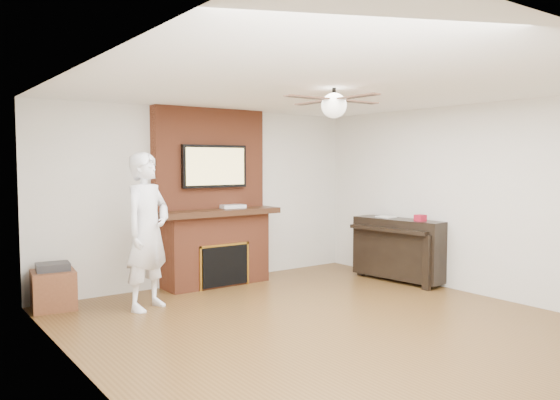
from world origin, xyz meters
TOP-DOWN VIEW (x-y plane):
  - room_shell at (0.00, 0.00)m, footprint 5.36×5.86m
  - fireplace at (0.00, 2.55)m, footprint 1.78×0.64m
  - tv at (0.00, 2.50)m, footprint 1.00×0.08m
  - ceiling_fan at (-0.00, 0.00)m, footprint 1.21×1.21m
  - person at (-1.28, 1.84)m, footprint 0.81×0.72m
  - side_table at (-2.20, 2.48)m, footprint 0.54×0.54m
  - piano at (2.28, 1.11)m, footprint 0.68×1.44m
  - cable_box at (0.26, 2.45)m, footprint 0.36×0.23m
  - candle_orange at (-0.24, 2.34)m, footprint 0.07×0.07m
  - candle_green at (0.02, 2.36)m, footprint 0.07×0.07m
  - candle_cream at (0.14, 2.34)m, footprint 0.09×0.09m
  - candle_blue at (0.12, 2.34)m, footprint 0.06×0.06m

SIDE VIEW (x-z plane):
  - candle_blue at x=0.12m, z-range 0.00..0.07m
  - candle_green at x=0.02m, z-range 0.00..0.10m
  - candle_cream at x=0.14m, z-range 0.00..0.12m
  - candle_orange at x=-0.24m, z-range 0.00..0.14m
  - side_table at x=-2.20m, z-range -0.02..0.53m
  - piano at x=2.28m, z-range -0.01..0.99m
  - person at x=-1.28m, z-range 0.00..1.85m
  - fireplace at x=0.00m, z-range -0.25..2.25m
  - cable_box at x=0.26m, z-range 1.08..1.13m
  - room_shell at x=0.00m, z-range -0.18..2.68m
  - tv at x=0.00m, z-range 1.38..1.98m
  - ceiling_fan at x=0.00m, z-range 2.18..2.49m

